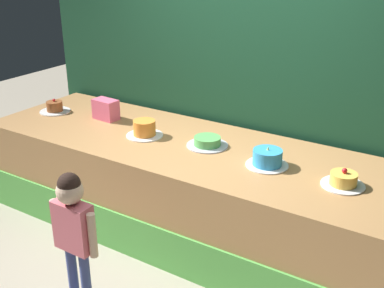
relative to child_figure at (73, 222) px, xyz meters
The scene contains 10 objects.
ground_plane 0.97m from the child_figure, 65.12° to the left, with size 12.00×12.00×0.00m, color #ADA38E.
stage_platform 1.30m from the child_figure, 76.61° to the left, with size 4.18×1.23×0.85m.
curtain_backdrop 2.12m from the child_figure, 81.41° to the left, with size 4.56×0.08×2.89m, color #19472D.
child_figure is the anchor object (origin of this frame).
pink_box 1.64m from the child_figure, 123.31° to the left, with size 0.24×0.14×0.20m, color #ED6287.
cake_far_left 1.95m from the child_figure, 140.10° to the left, with size 0.31×0.31×0.14m.
cake_left 1.26m from the child_figure, 103.95° to the left, with size 0.33×0.33×0.15m.
cake_center 1.35m from the child_figure, 77.22° to the left, with size 0.36×0.36×0.08m.
cake_right 1.52m from the child_figure, 53.68° to the left, with size 0.33×0.33×0.16m.
cake_far_right 1.91m from the child_figure, 38.78° to the left, with size 0.31×0.31×0.14m.
Camera 1 is at (1.91, -2.59, 2.44)m, focal length 44.98 mm.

